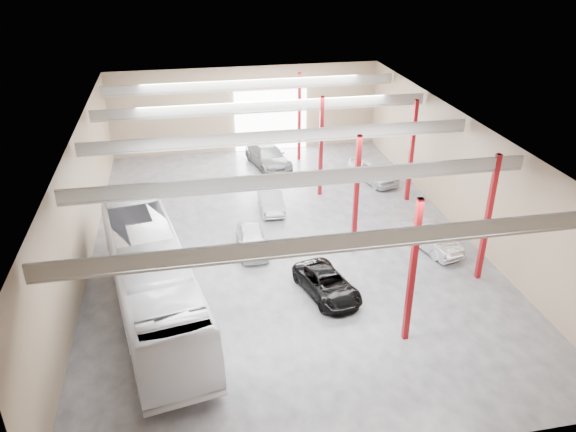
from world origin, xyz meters
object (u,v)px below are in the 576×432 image
object	(u,v)px
car_row_a	(252,239)
car_right_near	(431,238)
car_row_c	(268,156)
car_right_far	(373,170)
black_sedan	(327,284)
car_row_b	(271,199)
coach_bus	(153,281)

from	to	relation	value
car_row_a	car_right_near	bearing A→B (deg)	-8.94
car_row_a	car_row_c	bearing A→B (deg)	77.87
car_row_c	car_right_far	world-z (taller)	car_row_c
black_sedan	car_row_c	xyz separation A→B (m)	(-0.08, 18.00, 0.21)
car_row_a	car_row_c	world-z (taller)	car_row_c
car_right_near	car_right_far	size ratio (longest dim) A/B	0.91
car_row_b	car_right_near	bearing A→B (deg)	-38.32
coach_bus	car_row_a	world-z (taller)	coach_bus
black_sedan	car_row_b	bearing A→B (deg)	82.48
car_row_a	car_right_far	bearing A→B (deg)	40.80
car_right_far	car_row_a	bearing A→B (deg)	-156.11
black_sedan	car_row_c	size ratio (longest dim) A/B	0.78
coach_bus	black_sedan	world-z (taller)	coach_bus
black_sedan	car_right_far	xyz separation A→B (m)	(7.07, 13.63, 0.17)
black_sedan	car_row_a	distance (m)	6.06
car_row_a	car_right_near	size ratio (longest dim) A/B	0.95
car_right_near	car_right_far	xyz separation A→B (m)	(-0.04, 10.25, 0.10)
coach_bus	car_row_b	distance (m)	12.83
car_row_b	car_row_c	bearing A→B (deg)	84.26
car_row_b	car_right_near	distance (m)	10.83
black_sedan	car_right_far	bearing A→B (deg)	48.83
car_row_a	car_right_far	world-z (taller)	car_right_far
car_row_b	car_right_far	xyz separation A→B (m)	(8.20, 3.23, 0.12)
coach_bus	car_row_b	bearing A→B (deg)	44.42
car_right_near	car_row_c	bearing A→B (deg)	101.61
car_row_b	car_right_far	bearing A→B (deg)	23.59
car_right_far	coach_bus	bearing A→B (deg)	-154.40
car_row_c	car_right_near	size ratio (longest dim) A/B	1.36
coach_bus	car_row_c	bearing A→B (deg)	54.60
coach_bus	car_row_a	xyz separation A→B (m)	(5.37, 5.24, -1.21)
coach_bus	car_row_c	xyz separation A→B (m)	(8.40, 18.04, -1.06)
coach_bus	car_right_near	distance (m)	16.01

